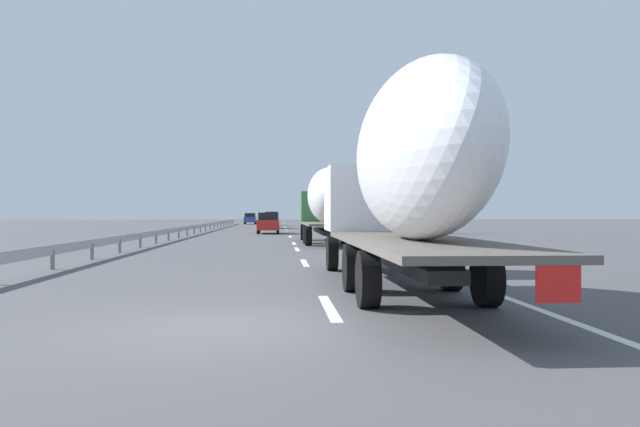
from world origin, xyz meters
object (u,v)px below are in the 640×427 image
Objects in this scene: car_blue_sedan at (250,219)px; car_silver_hatch at (272,219)px; truck_lead at (326,202)px; truck_trailing at (406,173)px; car_yellow_coupe at (272,220)px; road_sign at (340,207)px; car_red_compact at (268,223)px.

car_silver_hatch reaches higher than car_blue_sedan.
car_blue_sedan is at bearing 14.84° from car_silver_hatch.
truck_trailing is at bearing 180.00° from truck_lead.
car_yellow_coupe is (36.32, 3.39, -1.44)m from truck_lead.
truck_trailing is 4.09× the size of road_sign.
car_yellow_coupe is at bearing 3.32° from truck_trailing.
car_red_compact is 0.99× the size of car_yellow_coupe.
car_silver_hatch is 0.88× the size of car_yellow_coupe.
road_sign is at bearing -154.43° from car_yellow_coupe.
truck_lead is 3.04× the size of car_silver_hatch.
car_silver_hatch is 1.23× the size of road_sign.
truck_lead is 36.50m from car_yellow_coupe.
truck_trailing is 3.02× the size of car_blue_sedan.
car_yellow_coupe is (18.26, -0.13, 0.02)m from car_red_compact.
truck_lead is 2.70× the size of car_red_compact.
road_sign is (-13.56, -6.49, 1.41)m from car_yellow_coupe.
car_silver_hatch is (50.90, 3.51, -1.40)m from truck_lead.
truck_trailing is 40.36m from car_red_compact.
road_sign is (-28.14, -6.61, 1.38)m from car_silver_hatch.
car_red_compact is at bearing 125.40° from road_sign.
truck_trailing is at bearing -175.00° from car_red_compact.
truck_trailing is 2.94× the size of car_yellow_coupe.
truck_trailing is at bearing -177.25° from car_silver_hatch.
truck_trailing is 2.96× the size of car_red_compact.
car_blue_sedan is 0.97× the size of car_yellow_coupe.
car_yellow_coupe reaches higher than car_blue_sedan.
truck_lead is 0.91× the size of truck_trailing.
car_yellow_coupe is (-27.87, -3.64, 0.03)m from car_blue_sedan.
truck_trailing reaches higher than truck_lead.
truck_trailing is at bearing 176.05° from road_sign.
car_blue_sedan is at bearing 6.25° from truck_lead.
truck_lead is 2.76× the size of car_blue_sedan.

